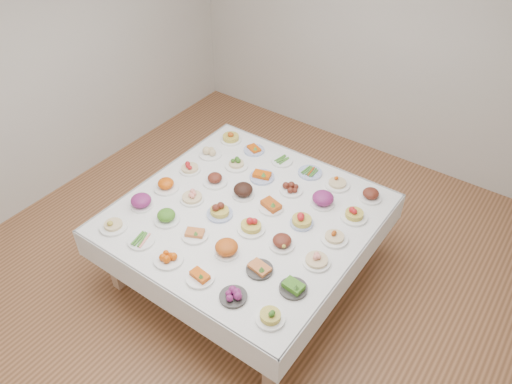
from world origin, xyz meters
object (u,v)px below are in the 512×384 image
Objects in this scene: display_table at (246,218)px; dish_18 at (190,167)px; dish_35 at (371,194)px; dish_0 at (113,223)px.

display_table is 10.41× the size of dish_18.
dish_35 is at bearing 45.12° from display_table.
dish_35 is (0.80, 0.80, 0.12)m from display_table.
dish_0 is (-0.79, -0.81, 0.13)m from display_table.
dish_18 is at bearing 168.35° from display_table.
dish_0 is 1.14× the size of dish_35.
dish_0 reaches higher than dish_35.
dish_18 is (-0.00, 0.97, -0.01)m from dish_0.
dish_0 is 1.16× the size of dish_18.
dish_0 is 2.26m from dish_35.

